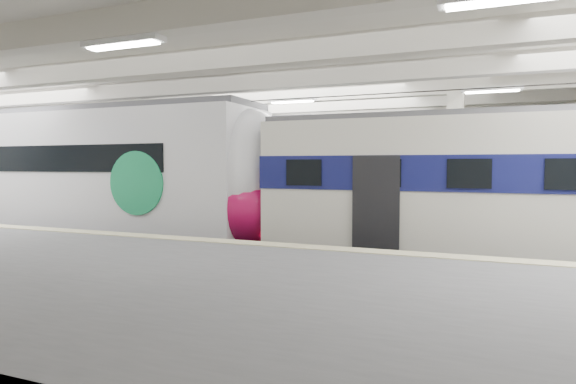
% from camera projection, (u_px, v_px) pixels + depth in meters
% --- Properties ---
extents(station_hall, '(36.00, 24.00, 5.75)m').
position_uv_depth(station_hall, '(239.00, 149.00, 12.31)').
color(station_hall, black).
rests_on(station_hall, ground).
extents(modern_emu, '(14.79, 3.05, 4.72)m').
position_uv_depth(modern_emu, '(108.00, 180.00, 16.17)').
color(modern_emu, silver).
rests_on(modern_emu, ground).
extents(older_rer, '(12.34, 2.73, 4.12)m').
position_uv_depth(older_rer, '(512.00, 193.00, 11.57)').
color(older_rer, silver).
rests_on(older_rer, ground).
extents(far_train, '(14.95, 3.12, 4.73)m').
position_uv_depth(far_train, '(165.00, 174.00, 21.91)').
color(far_train, silver).
rests_on(far_train, ground).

